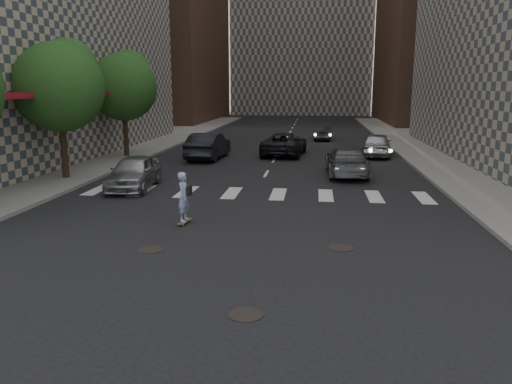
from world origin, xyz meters
The scene contains 14 objects.
ground centered at (0.00, 0.00, 0.00)m, with size 160.00×160.00×0.00m, color black.
sidewalk_left centered at (-14.50, 20.00, 0.07)m, with size 13.00×80.00×0.15m, color gray.
tree_b centered at (-9.45, 11.14, 4.65)m, with size 4.20×4.20×6.60m.
tree_c centered at (-9.45, 19.14, 4.65)m, with size 4.20×4.20×6.60m.
manhole_a centered at (1.20, -2.50, 0.01)m, with size 0.70×0.70×0.02m, color black.
manhole_b centered at (-2.00, 1.20, 0.01)m, with size 0.70×0.70×0.02m, color black.
manhole_c centered at (3.30, 2.00, 0.01)m, with size 0.70×0.70×0.02m, color black.
skateboarder centered at (-1.75, 4.01, 0.91)m, with size 0.48×0.90×1.74m.
silver_sedan centered at (-5.50, 9.50, 0.74)m, with size 1.75×4.36×1.49m, color #ABADB2.
traffic_car_a centered at (-4.14, 18.96, 0.83)m, with size 1.75×5.01×1.65m, color black.
traffic_car_b centered at (4.15, 14.00, 0.73)m, with size 2.06×5.06×1.47m, color #53555A.
traffic_car_c centered at (0.50, 21.25, 0.75)m, with size 2.49×5.39×1.50m, color black.
traffic_car_d centered at (6.50, 21.47, 0.78)m, with size 1.83×4.55×1.55m, color #A6A8AD.
traffic_car_e centered at (3.11, 31.31, 0.64)m, with size 1.34×3.86×1.27m, color black.
Camera 1 is at (2.48, -11.65, 4.47)m, focal length 35.00 mm.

